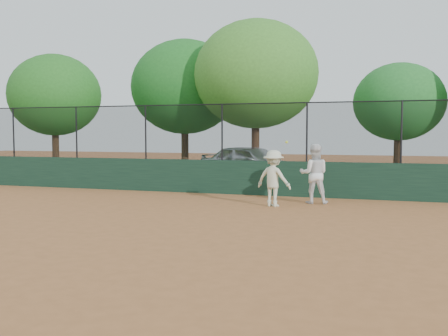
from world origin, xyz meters
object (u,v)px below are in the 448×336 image
(tree_1, at_px, (185,87))
(tree_2, at_px, (256,75))
(player_second, at_px, (314,174))
(player_main, at_px, (274,178))
(tree_0, at_px, (54,95))
(parked_car, at_px, (252,163))
(tree_3, at_px, (399,102))

(tree_1, relative_size, tree_2, 0.94)
(player_second, distance_m, tree_2, 8.39)
(player_main, xyz_separation_m, tree_0, (-12.94, 7.26, 3.25))
(parked_car, bearing_deg, tree_2, 21.66)
(tree_0, bearing_deg, tree_2, 1.60)
(player_main, relative_size, tree_2, 0.27)
(player_second, height_order, tree_1, tree_1)
(tree_0, xyz_separation_m, tree_3, (16.57, 1.10, -0.60))
(player_main, bearing_deg, tree_2, 108.19)
(parked_car, height_order, player_main, player_main)
(tree_1, bearing_deg, player_second, -46.28)
(tree_3, bearing_deg, tree_1, 177.29)
(player_main, distance_m, tree_3, 9.49)
(tree_2, bearing_deg, player_second, -61.70)
(tree_2, relative_size, tree_3, 1.40)
(tree_1, bearing_deg, tree_0, -166.37)
(player_second, bearing_deg, tree_1, -55.10)
(player_second, distance_m, player_main, 1.45)
(player_second, xyz_separation_m, tree_1, (-7.50, 7.84, 3.53))
(player_main, relative_size, tree_1, 0.29)
(parked_car, xyz_separation_m, tree_3, (6.11, 1.50, 2.65))
(player_main, xyz_separation_m, tree_3, (3.63, 8.36, 2.65))
(player_main, xyz_separation_m, tree_2, (-2.48, 7.55, 3.95))
(parked_car, distance_m, tree_2, 4.01)
(player_second, height_order, player_main, player_main)
(player_second, xyz_separation_m, tree_2, (-3.53, 6.56, 3.87))
(parked_car, distance_m, player_main, 7.29)
(player_main, bearing_deg, parked_car, 109.86)
(parked_car, xyz_separation_m, tree_2, (-0.00, 0.69, 3.95))
(player_second, relative_size, tree_1, 0.27)
(tree_1, height_order, tree_3, tree_1)
(player_main, distance_m, tree_0, 15.19)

